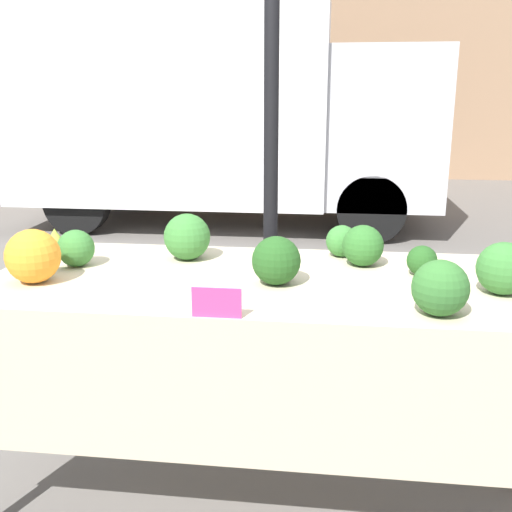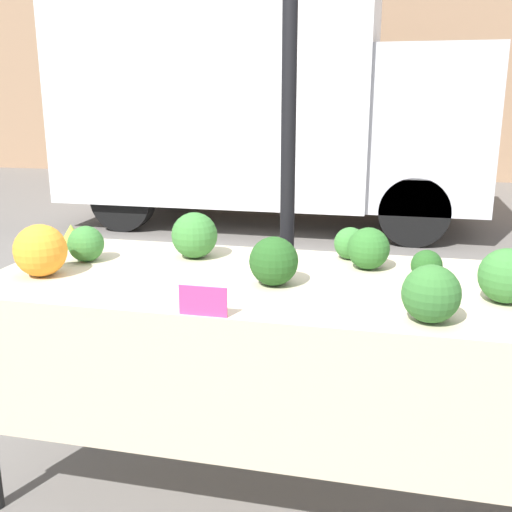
% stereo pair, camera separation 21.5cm
% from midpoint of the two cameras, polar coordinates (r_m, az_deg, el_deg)
% --- Properties ---
extents(ground_plane, '(40.00, 40.00, 0.00)m').
position_cam_midpoint_polar(ground_plane, '(2.56, -2.57, -20.66)').
color(ground_plane, slate).
extents(tent_pole, '(0.07, 0.07, 2.45)m').
position_cam_midpoint_polar(tent_pole, '(2.87, -0.73, 9.75)').
color(tent_pole, black).
rests_on(tent_pole, ground_plane).
extents(parked_truck, '(4.70, 2.10, 2.62)m').
position_cam_midpoint_polar(parked_truck, '(7.19, -4.76, 14.20)').
color(parked_truck, white).
rests_on(parked_truck, ground_plane).
extents(market_table, '(1.94, 0.86, 0.85)m').
position_cam_midpoint_polar(market_table, '(2.14, -3.11, -5.28)').
color(market_table, beige).
rests_on(market_table, ground_plane).
extents(orange_cauliflower, '(0.19, 0.19, 0.19)m').
position_cam_midpoint_polar(orange_cauliflower, '(2.27, -23.07, -0.06)').
color(orange_cauliflower, orange).
rests_on(orange_cauliflower, market_table).
extents(romanesco_head, '(0.12, 0.12, 0.10)m').
position_cam_midpoint_polar(romanesco_head, '(2.69, -20.78, 1.40)').
color(romanesco_head, '#93B238').
rests_on(romanesco_head, market_table).
extents(broccoli_head_0, '(0.14, 0.14, 0.14)m').
position_cam_midpoint_polar(broccoli_head_0, '(2.43, -19.24, 0.67)').
color(broccoli_head_0, '#387533').
rests_on(broccoli_head_0, market_table).
extents(broccoli_head_1, '(0.11, 0.11, 0.11)m').
position_cam_midpoint_polar(broccoli_head_1, '(2.24, 12.91, -0.47)').
color(broccoli_head_1, '#23511E').
rests_on(broccoli_head_1, market_table).
extents(broccoli_head_2, '(0.19, 0.19, 0.19)m').
position_cam_midpoint_polar(broccoli_head_2, '(2.41, -9.13, 1.79)').
color(broccoli_head_2, '#387533').
rests_on(broccoli_head_2, market_table).
extents(broccoli_head_3, '(0.18, 0.18, 0.18)m').
position_cam_midpoint_polar(broccoli_head_3, '(2.09, 19.84, -1.17)').
color(broccoli_head_3, '#387533').
rests_on(broccoli_head_3, market_table).
extents(broccoli_head_4, '(0.17, 0.17, 0.17)m').
position_cam_midpoint_polar(broccoli_head_4, '(1.83, 13.98, -3.02)').
color(broccoli_head_4, '#336B2D').
rests_on(broccoli_head_4, market_table).
extents(broccoli_head_5, '(0.17, 0.17, 0.17)m').
position_cam_midpoint_polar(broccoli_head_5, '(2.07, -1.03, -0.49)').
color(broccoli_head_5, '#23511E').
rests_on(broccoli_head_5, market_table).
extents(broccoli_head_6, '(0.13, 0.13, 0.13)m').
position_cam_midpoint_polar(broccoli_head_6, '(2.45, 5.70, 1.40)').
color(broccoli_head_6, '#387533').
rests_on(broccoli_head_6, market_table).
extents(broccoli_head_7, '(0.16, 0.16, 0.16)m').
position_cam_midpoint_polar(broccoli_head_7, '(2.32, 7.55, 0.95)').
color(broccoli_head_7, '#2D6628').
rests_on(broccoli_head_7, market_table).
extents(price_sign, '(0.15, 0.01, 0.09)m').
position_cam_midpoint_polar(price_sign, '(1.78, -7.25, -4.50)').
color(price_sign, '#E53D84').
rests_on(price_sign, market_table).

